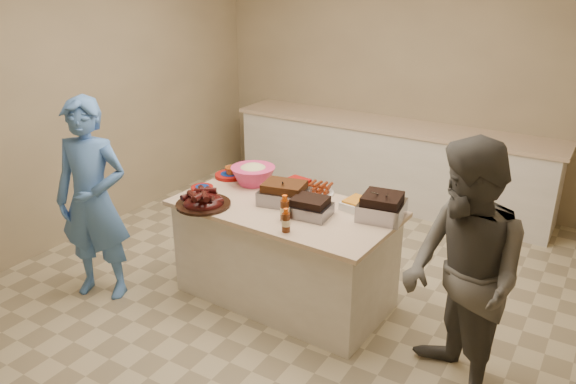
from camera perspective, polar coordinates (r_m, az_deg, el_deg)
The scene contains 19 objects.
room at distance 4.72m, azimuth -0.32°, elevation -9.68°, with size 4.50×5.00×2.70m, color tan, non-canonical shape.
back_counter at distance 6.34m, azimuth 10.18°, elevation 2.95°, with size 3.60×0.64×0.90m, color silver, non-canonical shape.
island at distance 4.60m, azimuth -0.33°, elevation -10.63°, with size 1.69×0.89×0.80m, color silver, non-canonical shape.
rib_platter at distance 4.29m, azimuth -8.59°, elevation -1.37°, with size 0.42×0.42×0.17m, color #380C0B, non-canonical shape.
pulled_pork_tray at distance 4.28m, azimuth -0.39°, elevation -1.15°, with size 0.36×0.27×0.11m, color #47230F.
brisket_tray at distance 4.08m, azimuth 2.24°, elevation -2.41°, with size 0.29×0.24×0.09m, color black.
roasting_pan at distance 4.09m, azimuth 9.44°, elevation -2.62°, with size 0.31×0.31×0.12m, color gray.
coleslaw_bowl at distance 4.67m, azimuth -3.54°, elevation 0.83°, with size 0.37×0.37×0.25m, color #D9336D, non-canonical shape.
sausage_plate at distance 4.47m, azimuth 2.79°, elevation -0.16°, with size 0.30×0.30×0.05m, color silver.
mac_cheese_dish at distance 4.19m, azimuth 7.68°, elevation -1.89°, with size 0.30×0.22×0.08m, color orange.
bbq_bottle_a at distance 4.00m, azimuth -0.33°, elevation -2.88°, with size 0.06×0.06×0.19m, color #461F0B.
bbq_bottle_b at distance 3.83m, azimuth -0.21°, elevation -4.04°, with size 0.06×0.06×0.17m, color #461F0B.
mustard_bottle at distance 4.55m, azimuth -1.11°, elevation 0.29°, with size 0.04×0.04×0.12m, color #D4B904.
sauce_bowl at distance 4.41m, azimuth 0.09°, elevation -0.44°, with size 0.14×0.04×0.14m, color silver.
plate_stack_large at distance 4.84m, azimuth -5.94°, elevation 1.52°, with size 0.25×0.25×0.03m, color maroon.
plate_stack_small at distance 4.60m, azimuth -8.70°, elevation 0.26°, with size 0.18×0.18×0.02m, color maroon.
plastic_cup at distance 4.83m, azimuth -5.79°, elevation 1.50°, with size 0.10×0.10×0.10m, color #AE531B.
basket_stack at distance 4.55m, azimuth 1.02°, elevation 0.28°, with size 0.18×0.13×0.09m, color maroon.
guest_blue at distance 4.92m, azimuth -18.04°, elevation -9.53°, with size 0.59×1.61×0.39m, color #497AC8.
Camera 1 is at (2.11, -3.42, 2.48)m, focal length 35.00 mm.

